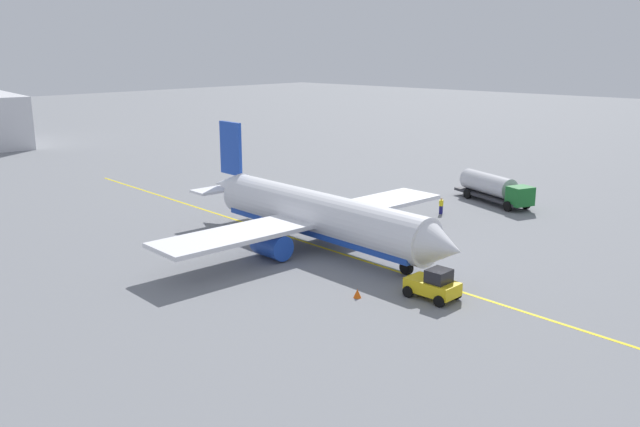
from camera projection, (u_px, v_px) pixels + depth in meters
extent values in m
plane|color=slate|center=(320.00, 247.00, 57.92)|extent=(400.00, 400.00, 0.00)
cylinder|color=white|center=(320.00, 214.00, 57.21)|extent=(23.79, 5.65, 3.83)
cube|color=#1E47B7|center=(320.00, 226.00, 57.46)|extent=(22.43, 4.86, 1.07)
cone|color=white|center=(442.00, 247.00, 47.83)|extent=(3.55, 3.92, 3.68)
cone|color=white|center=(228.00, 186.00, 66.95)|extent=(4.82, 3.60, 3.26)
cube|color=#1E47B7|center=(231.00, 148.00, 65.53)|extent=(3.22, 0.61, 5.20)
cube|color=white|center=(232.00, 187.00, 66.48)|extent=(3.04, 8.56, 0.24)
cube|color=white|center=(312.00, 218.00, 58.04)|extent=(7.12, 30.32, 0.36)
cylinder|color=#1E47B7|center=(360.00, 223.00, 61.17)|extent=(3.35, 2.34, 2.10)
cylinder|color=#1E47B7|center=(272.00, 245.00, 54.37)|extent=(3.35, 2.34, 2.10)
cylinder|color=#4C4C51|center=(407.00, 260.00, 50.60)|extent=(0.24, 0.24, 1.22)
cylinder|color=black|center=(406.00, 268.00, 50.75)|extent=(1.13, 0.48, 1.10)
cylinder|color=#4C4C51|center=(326.00, 224.00, 60.77)|extent=(0.24, 0.24, 1.22)
cylinder|color=black|center=(326.00, 231.00, 60.92)|extent=(1.13, 0.48, 1.10)
cylinder|color=#4C4C51|center=(282.00, 235.00, 57.37)|extent=(0.24, 0.24, 1.22)
cylinder|color=black|center=(282.00, 242.00, 57.51)|extent=(1.13, 0.48, 1.10)
cube|color=#2D2D33|center=(491.00, 196.00, 74.52)|extent=(10.36, 6.05, 0.30)
cube|color=#196B28|center=(520.00, 196.00, 70.19)|extent=(2.74, 2.97, 2.00)
cube|color=black|center=(526.00, 194.00, 69.31)|extent=(0.88, 1.92, 0.90)
cylinder|color=silver|center=(488.00, 184.00, 74.73)|extent=(7.69, 4.84, 2.30)
cylinder|color=black|center=(526.00, 204.00, 71.33)|extent=(1.15, 0.73, 1.10)
cylinder|color=black|center=(508.00, 206.00, 70.29)|extent=(1.15, 0.73, 1.10)
cylinder|color=black|center=(485.00, 192.00, 77.33)|extent=(1.15, 0.73, 1.10)
cylinder|color=black|center=(467.00, 194.00, 76.30)|extent=(1.15, 0.73, 1.10)
cube|color=yellow|center=(432.00, 287.00, 45.86)|extent=(3.64, 2.07, 0.90)
cube|color=black|center=(439.00, 276.00, 45.30)|extent=(1.43, 1.63, 0.90)
cylinder|color=black|center=(408.00, 292.00, 46.16)|extent=(0.81, 0.32, 0.80)
cylinder|color=black|center=(425.00, 285.00, 47.54)|extent=(0.81, 0.32, 0.80)
cylinder|color=black|center=(439.00, 301.00, 44.39)|extent=(0.81, 0.32, 0.80)
cylinder|color=black|center=(456.00, 294.00, 45.78)|extent=(0.81, 0.32, 0.80)
cube|color=navy|center=(441.00, 210.00, 69.38)|extent=(0.46, 0.53, 0.85)
cube|color=yellow|center=(441.00, 203.00, 69.20)|extent=(0.53, 0.62, 0.60)
sphere|color=tan|center=(441.00, 199.00, 69.10)|extent=(0.24, 0.24, 0.24)
cone|color=#F2590F|center=(357.00, 293.00, 46.07)|extent=(0.56, 0.56, 0.62)
cube|color=yellow|center=(320.00, 247.00, 57.91)|extent=(84.95, 6.91, 0.01)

